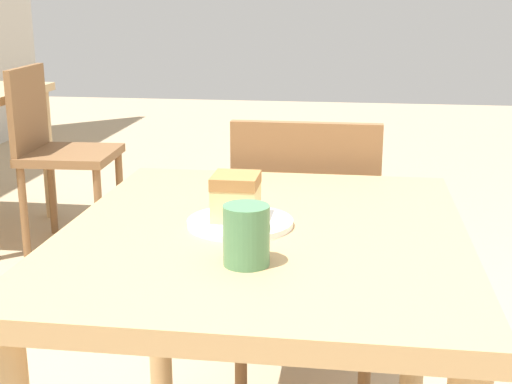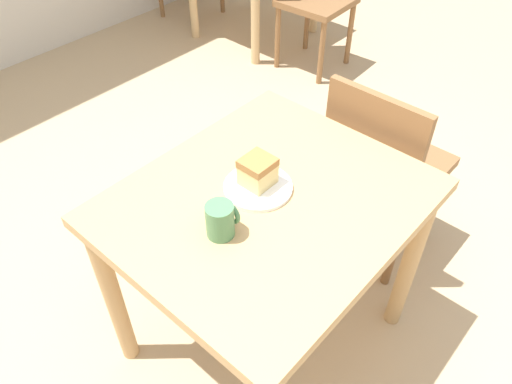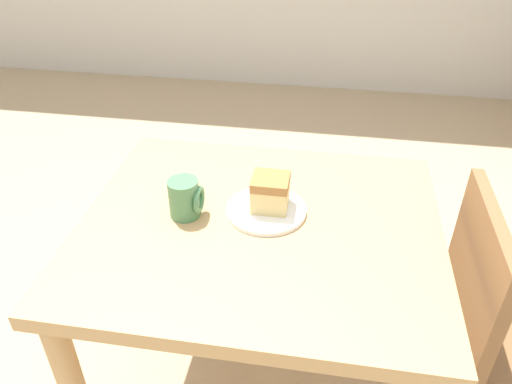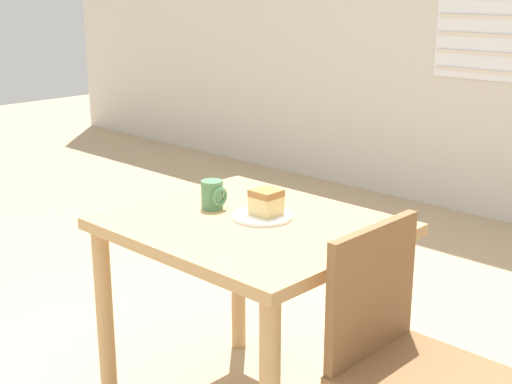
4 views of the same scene
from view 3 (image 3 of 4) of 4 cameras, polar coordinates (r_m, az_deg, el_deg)
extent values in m
cube|color=tan|center=(1.25, 0.43, -4.28)|extent=(0.89, 0.76, 0.04)
cylinder|color=tan|center=(1.82, -10.42, -5.70)|extent=(0.06, 0.06, 0.70)
cylinder|color=tan|center=(1.76, 15.15, -8.29)|extent=(0.06, 0.06, 0.70)
cylinder|color=brown|center=(1.74, 19.58, -16.27)|extent=(0.04, 0.04, 0.43)
cube|color=brown|center=(1.31, 23.65, -9.33)|extent=(0.03, 0.39, 0.39)
cylinder|color=white|center=(1.27, 1.17, -2.09)|extent=(0.20, 0.20, 0.01)
cube|color=#E0C67F|center=(1.26, 1.64, -0.48)|extent=(0.09, 0.09, 0.06)
cube|color=#A3703D|center=(1.24, 1.67, 1.18)|extent=(0.09, 0.09, 0.02)
cylinder|color=#4C8456|center=(1.25, -8.23, -0.71)|extent=(0.08, 0.08, 0.10)
torus|color=#4C8456|center=(1.24, -6.53, -0.87)|extent=(0.01, 0.07, 0.07)
camera|label=1|loc=(1.67, -51.16, 10.35)|focal=50.00mm
camera|label=2|loc=(1.03, -75.20, 25.99)|focal=35.00mm
camera|label=4|loc=(1.56, 118.84, -18.23)|focal=50.00mm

